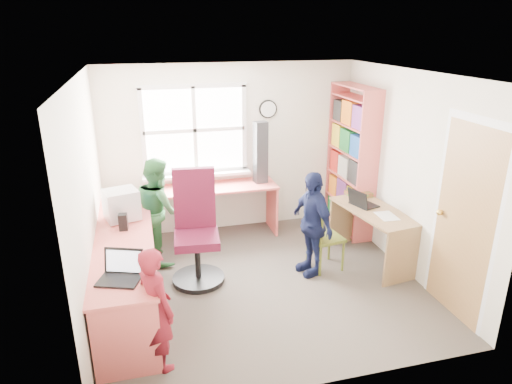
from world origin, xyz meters
TOP-DOWN VIEW (x-y plane):
  - room at (0.01, 0.10)m, footprint 3.64×3.44m
  - l_desk at (-1.31, -0.28)m, footprint 2.38×2.95m
  - right_desk at (1.51, 0.17)m, footprint 0.73×1.29m
  - bookshelf at (1.65, 1.19)m, footprint 0.30×1.02m
  - swivel_chair at (-0.70, 0.31)m, footprint 0.67×0.67m
  - wooden_chair at (0.80, 0.14)m, footprint 0.42×0.42m
  - crt_monitor at (-1.51, 0.54)m, footprint 0.44×0.41m
  - laptop_left at (-1.51, -0.81)m, footprint 0.44×0.40m
  - laptop_right at (1.40, 0.34)m, footprint 0.36×0.39m
  - speaker_a at (-1.50, 0.24)m, footprint 0.10×0.10m
  - speaker_b at (-1.48, 0.81)m, footprint 0.10×0.10m
  - cd_tower at (0.38, 1.44)m, footprint 0.19×0.18m
  - game_box at (1.54, 0.69)m, footprint 0.32×0.32m
  - paper_a at (-1.50, -0.51)m, footprint 0.27×0.34m
  - paper_b at (1.55, -0.05)m, footprint 0.22×0.31m
  - potted_plant at (-0.56, 1.48)m, footprint 0.19×0.17m
  - person_red at (-1.24, -1.11)m, footprint 0.45×0.50m
  - person_green at (-1.09, 0.90)m, footprint 0.63×0.75m
  - person_navy at (0.65, 0.10)m, footprint 0.46×0.80m

SIDE VIEW (x-z plane):
  - l_desk at x=-1.31m, z-range 0.08..0.83m
  - wooden_chair at x=0.80m, z-range 0.04..0.90m
  - right_desk at x=1.51m, z-range 0.16..0.86m
  - swivel_chair at x=-0.70m, z-range -0.09..1.23m
  - person_red at x=-1.24m, z-range 0.00..1.15m
  - person_navy at x=0.65m, z-range 0.00..1.29m
  - person_green at x=-1.09m, z-range 0.00..1.35m
  - paper_b at x=1.55m, z-range 0.70..0.71m
  - game_box at x=1.54m, z-range 0.70..0.76m
  - paper_a at x=-1.50m, z-range 0.75..0.75m
  - laptop_right at x=1.40m, z-range 0.64..0.87m
  - laptop_left at x=-1.51m, z-range 0.69..0.93m
  - speaker_b at x=-1.48m, z-range 0.75..0.91m
  - speaker_a at x=-1.50m, z-range 0.75..0.93m
  - potted_plant at x=-0.56m, z-range 0.75..1.04m
  - crt_monitor at x=-1.51m, z-range 0.75..1.11m
  - bookshelf at x=1.65m, z-range -0.05..2.05m
  - cd_tower at x=0.38m, z-range 0.75..1.62m
  - room at x=0.01m, z-range 0.00..2.44m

